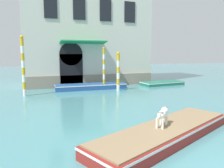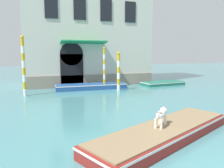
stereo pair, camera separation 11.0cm
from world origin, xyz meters
The scene contains 7 objects.
boat_foreground centered at (-0.37, 4.02, 0.27)m, with size 7.35×4.59×0.51m.
dog_on_deck centered at (-0.50, 4.07, 0.98)m, with size 0.86×0.79×0.71m.
boat_moored_near_palazzo centered at (-0.07, 16.85, 0.26)m, with size 6.65×1.82×0.50m.
boat_moored_far centered at (7.83, 17.01, 0.19)m, with size 4.76×2.31×0.36m.
mooring_pole_0 centered at (2.04, 15.21, 1.77)m, with size 0.29×0.29×3.50m.
mooring_pole_1 centered at (-5.85, 15.28, 2.37)m, with size 0.26×0.26×4.71m.
mooring_pole_2 centered at (1.10, 16.50, 1.98)m, with size 0.22×0.22×3.93m.
Camera 1 is at (-5.14, -2.98, 3.30)m, focal length 35.00 mm.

